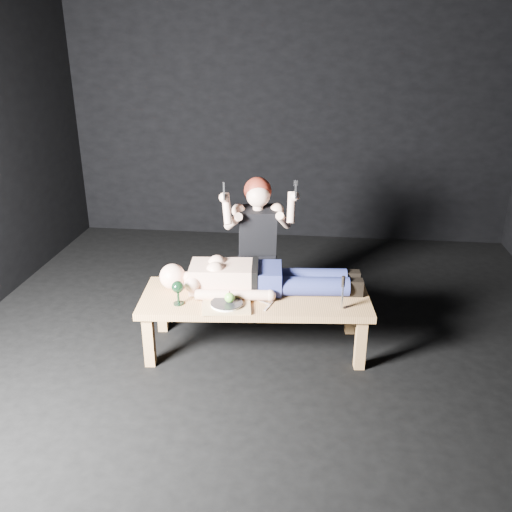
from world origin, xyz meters
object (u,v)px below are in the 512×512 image
(goblet, at_px, (178,293))
(carving_knife, at_px, (343,293))
(lying_man, at_px, (262,275))
(kneeling_woman, at_px, (257,243))
(table, at_px, (255,322))
(serving_tray, at_px, (227,306))

(goblet, relative_size, carving_knife, 0.72)
(lying_man, bearing_deg, goblet, -156.95)
(lying_man, bearing_deg, carving_knife, -27.37)
(kneeling_woman, distance_m, carving_knife, 1.05)
(table, relative_size, kneeling_woman, 1.36)
(table, xyz_separation_m, kneeling_woman, (-0.06, 0.65, 0.40))
(table, distance_m, lying_man, 0.37)
(table, height_order, kneeling_woman, kneeling_woman)
(carving_knife, bearing_deg, lying_man, 152.63)
(serving_tray, bearing_deg, kneeling_woman, 81.95)
(serving_tray, relative_size, goblet, 1.88)
(table, relative_size, lying_man, 1.05)
(goblet, xyz_separation_m, carving_knife, (1.17, 0.06, 0.04))
(kneeling_woman, relative_size, carving_knife, 4.95)
(goblet, bearing_deg, table, 20.41)
(table, xyz_separation_m, goblet, (-0.54, -0.20, 0.32))
(serving_tray, bearing_deg, lying_man, 55.19)
(kneeling_woman, bearing_deg, carving_knife, -58.82)
(table, height_order, goblet, goblet)
(serving_tray, distance_m, goblet, 0.36)
(table, bearing_deg, lying_man, 64.53)
(lying_man, height_order, kneeling_woman, kneeling_woman)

